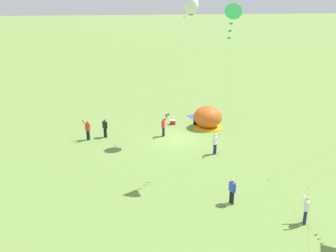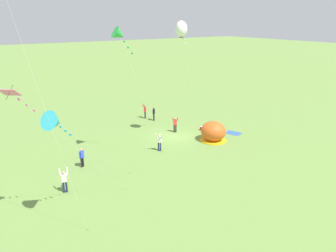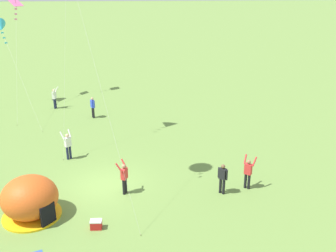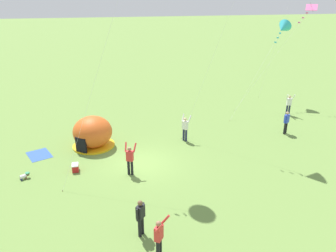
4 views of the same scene
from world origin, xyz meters
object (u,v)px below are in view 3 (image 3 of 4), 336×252
(cooler_box, at_px, (96,224))
(person_watching_sky, at_px, (223,177))
(person_center_field, at_px, (124,177))
(person_far_back, at_px, (68,144))
(person_near_tent, at_px, (93,106))
(kite_cyan, at_px, (0,27))
(kite_pink, at_px, (16,6))
(popup_tent, at_px, (30,198))
(person_arms_raised, at_px, (54,97))
(person_flying_kite, at_px, (248,172))

(cooler_box, xyz_separation_m, person_watching_sky, (6.40, 2.73, 0.74))
(person_center_field, bearing_deg, person_far_back, 129.95)
(person_near_tent, distance_m, kite_cyan, 10.37)
(cooler_box, bearing_deg, kite_cyan, 116.80)
(cooler_box, distance_m, kite_pink, 23.67)
(popup_tent, distance_m, kite_pink, 21.36)
(person_far_back, relative_size, kite_cyan, 0.25)
(popup_tent, height_order, person_near_tent, popup_tent)
(person_far_back, bearing_deg, person_center_field, -50.05)
(popup_tent, bearing_deg, person_arms_raised, 97.57)
(person_flying_kite, height_order, kite_pink, kite_pink)
(person_near_tent, bearing_deg, cooler_box, -83.05)
(person_far_back, relative_size, person_near_tent, 1.10)
(popup_tent, relative_size, person_near_tent, 1.63)
(popup_tent, xyz_separation_m, person_arms_raised, (-2.18, 16.42, 0.00))
(person_flying_kite, relative_size, kite_pink, 0.21)
(person_flying_kite, xyz_separation_m, person_near_tent, (-9.71, 11.86, -0.03))
(person_far_back, distance_m, kite_cyan, 14.55)
(popup_tent, bearing_deg, person_watching_sky, 9.06)
(cooler_box, relative_size, kite_cyan, 0.07)
(person_center_field, distance_m, person_watching_sky, 5.21)
(popup_tent, distance_m, person_watching_sky, 9.74)
(person_watching_sky, bearing_deg, popup_tent, -170.94)
(kite_pink, bearing_deg, cooler_box, -67.50)
(person_arms_raised, height_order, person_near_tent, person_arms_raised)
(person_watching_sky, xyz_separation_m, person_flying_kite, (1.48, 0.45, 0.03))
(kite_pink, bearing_deg, person_arms_raised, -43.30)
(popup_tent, xyz_separation_m, person_near_tent, (1.39, 13.84, -0.03))
(cooler_box, relative_size, person_near_tent, 0.31)
(kite_cyan, bearing_deg, person_arms_raised, -16.36)
(kite_cyan, bearing_deg, person_flying_kite, -42.00)
(kite_pink, bearing_deg, person_watching_sky, -50.09)
(person_far_back, xyz_separation_m, kite_cyan, (-7.00, 11.35, 5.82))
(kite_cyan, bearing_deg, person_near_tent, -26.29)
(person_arms_raised, xyz_separation_m, person_watching_sky, (11.80, -14.89, -0.03))
(popup_tent, xyz_separation_m, cooler_box, (3.22, -1.19, -0.78))
(person_far_back, bearing_deg, popup_tent, -96.51)
(person_flying_kite, xyz_separation_m, kite_cyan, (-17.38, 15.65, 5.82))
(person_far_back, xyz_separation_m, kite_pink, (-6.01, 13.08, 7.33))
(person_center_field, relative_size, person_arms_raised, 1.00)
(person_center_field, bearing_deg, person_flying_kite, 0.99)
(person_center_field, relative_size, kite_pink, 0.21)
(person_center_field, xyz_separation_m, person_flying_kite, (6.68, 0.12, 0.00))
(person_far_back, height_order, person_center_field, same)
(person_far_back, relative_size, person_center_field, 1.00)
(kite_pink, bearing_deg, kite_cyan, -119.94)
(cooler_box, xyz_separation_m, person_arms_raised, (-5.40, 17.62, 0.78))
(popup_tent, relative_size, kite_cyan, 0.37)
(popup_tent, xyz_separation_m, person_watching_sky, (9.62, 1.53, -0.03))
(person_center_field, bearing_deg, person_watching_sky, -3.63)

